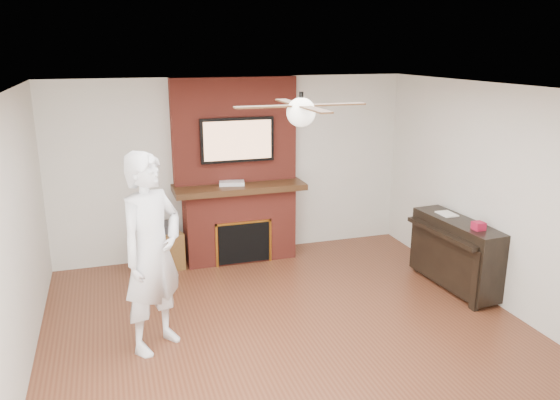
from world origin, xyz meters
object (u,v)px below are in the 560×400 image
object	(u,v)px
fireplace	(238,189)
piano	(456,252)
person	(152,253)
side_table	(160,248)

from	to	relation	value
fireplace	piano	size ratio (longest dim) A/B	1.85
fireplace	piano	distance (m)	2.98
person	piano	xyz separation A→B (m)	(3.63, 0.29, -0.52)
person	fireplace	bearing A→B (deg)	17.71
fireplace	side_table	size ratio (longest dim) A/B	4.07
side_table	piano	world-z (taller)	piano
person	side_table	world-z (taller)	person
fireplace	side_table	world-z (taller)	fireplace
person	piano	distance (m)	3.68
person	side_table	size ratio (longest dim) A/B	3.20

